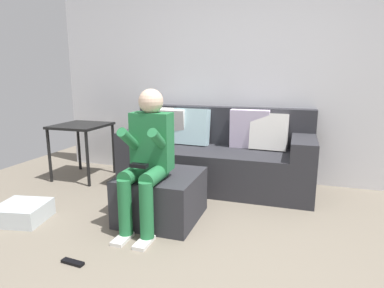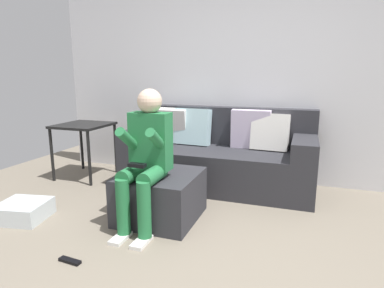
{
  "view_description": "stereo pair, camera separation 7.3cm",
  "coord_description": "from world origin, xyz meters",
  "px_view_note": "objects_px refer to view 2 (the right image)",
  "views": [
    {
      "loc": [
        0.6,
        -1.83,
        1.3
      ],
      "look_at": [
        -0.39,
        1.26,
        0.6
      ],
      "focal_mm": 30.66,
      "sensor_mm": 36.0,
      "label": 1
    },
    {
      "loc": [
        0.67,
        -1.8,
        1.3
      ],
      "look_at": [
        -0.39,
        1.26,
        0.6
      ],
      "focal_mm": 30.66,
      "sensor_mm": 36.0,
      "label": 2
    }
  ],
  "objects_px": {
    "couch_sectional": "(218,156)",
    "ottoman": "(160,196)",
    "storage_bin": "(23,211)",
    "remote_near_ottoman": "(70,261)",
    "person_seated": "(146,154)",
    "side_table": "(84,131)"
  },
  "relations": [
    {
      "from": "person_seated",
      "to": "couch_sectional",
      "type": "bearing_deg",
      "value": 76.61
    },
    {
      "from": "couch_sectional",
      "to": "remote_near_ottoman",
      "type": "distance_m",
      "value": 2.05
    },
    {
      "from": "storage_bin",
      "to": "remote_near_ottoman",
      "type": "xyz_separation_m",
      "value": [
        0.87,
        -0.45,
        -0.07
      ]
    },
    {
      "from": "remote_near_ottoman",
      "to": "side_table",
      "type": "bearing_deg",
      "value": 128.45
    },
    {
      "from": "ottoman",
      "to": "side_table",
      "type": "relative_size",
      "value": 1.01
    },
    {
      "from": "couch_sectional",
      "to": "storage_bin",
      "type": "xyz_separation_m",
      "value": [
        -1.43,
        -1.5,
        -0.27
      ]
    },
    {
      "from": "side_table",
      "to": "remote_near_ottoman",
      "type": "bearing_deg",
      "value": -56.58
    },
    {
      "from": "couch_sectional",
      "to": "storage_bin",
      "type": "relative_size",
      "value": 5.27
    },
    {
      "from": "person_seated",
      "to": "remote_near_ottoman",
      "type": "height_order",
      "value": "person_seated"
    },
    {
      "from": "ottoman",
      "to": "side_table",
      "type": "bearing_deg",
      "value": 149.79
    },
    {
      "from": "couch_sectional",
      "to": "person_seated",
      "type": "relative_size",
      "value": 1.83
    },
    {
      "from": "ottoman",
      "to": "storage_bin",
      "type": "height_order",
      "value": "ottoman"
    },
    {
      "from": "ottoman",
      "to": "person_seated",
      "type": "relative_size",
      "value": 0.59
    },
    {
      "from": "couch_sectional",
      "to": "remote_near_ottoman",
      "type": "xyz_separation_m",
      "value": [
        -0.56,
        -1.94,
        -0.34
      ]
    },
    {
      "from": "couch_sectional",
      "to": "ottoman",
      "type": "distance_m",
      "value": 1.11
    },
    {
      "from": "side_table",
      "to": "remote_near_ottoman",
      "type": "relative_size",
      "value": 3.96
    },
    {
      "from": "side_table",
      "to": "remote_near_ottoman",
      "type": "height_order",
      "value": "side_table"
    },
    {
      "from": "person_seated",
      "to": "side_table",
      "type": "distance_m",
      "value": 1.72
    },
    {
      "from": "person_seated",
      "to": "side_table",
      "type": "xyz_separation_m",
      "value": [
        -1.39,
        1.02,
        -0.06
      ]
    },
    {
      "from": "person_seated",
      "to": "ottoman",
      "type": "bearing_deg",
      "value": 78.21
    },
    {
      "from": "ottoman",
      "to": "remote_near_ottoman",
      "type": "xyz_separation_m",
      "value": [
        -0.3,
        -0.88,
        -0.2
      ]
    },
    {
      "from": "side_table",
      "to": "couch_sectional",
      "type": "bearing_deg",
      "value": 7.92
    }
  ]
}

